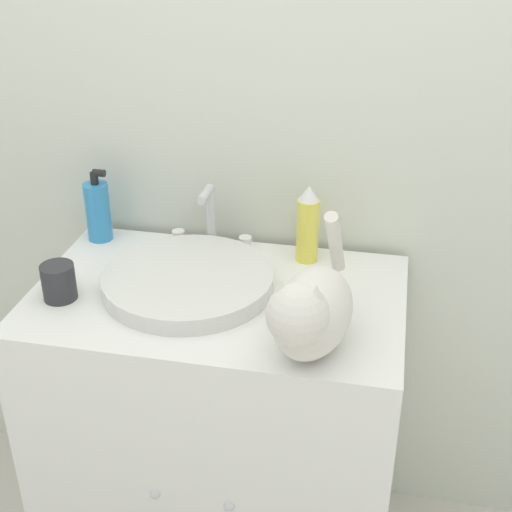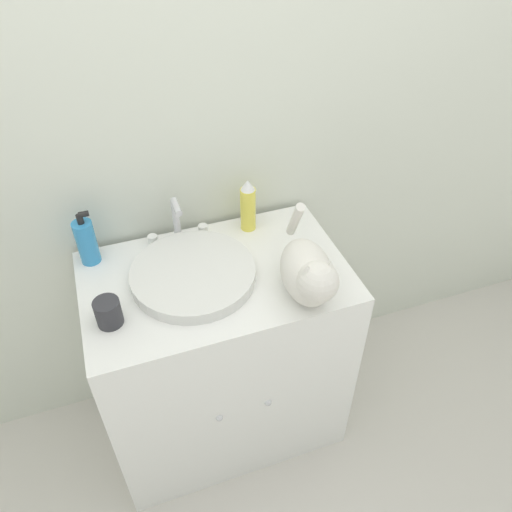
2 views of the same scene
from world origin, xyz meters
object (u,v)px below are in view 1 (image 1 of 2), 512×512
at_px(cat, 310,311).
at_px(soap_bottle, 98,210).
at_px(spray_bottle, 308,225).
at_px(cup, 59,282).

bearing_deg(cat, soap_bottle, -113.77).
relative_size(soap_bottle, spray_bottle, 0.98).
distance_m(soap_bottle, cup, 0.29).
distance_m(cat, spray_bottle, 0.37).
xyz_separation_m(spray_bottle, cup, (-0.50, -0.28, -0.05)).
xyz_separation_m(soap_bottle, spray_bottle, (0.53, -0.01, 0.01)).
bearing_deg(cat, cup, -89.98).
relative_size(soap_bottle, cup, 2.32).
relative_size(cat, spray_bottle, 1.94).
xyz_separation_m(cat, cup, (-0.56, 0.09, -0.05)).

